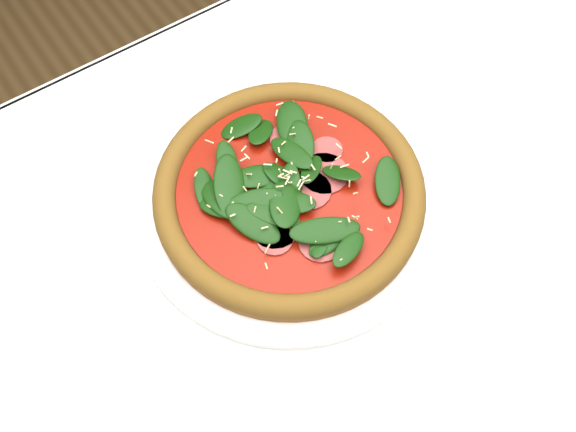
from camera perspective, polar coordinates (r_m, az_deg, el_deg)
ground at (r=1.46m, az=3.33°, el=-14.80°), size 6.00×6.00×0.00m
dining_table at (r=0.85m, az=5.55°, el=-3.58°), size 1.21×0.81×0.75m
plate at (r=0.76m, az=0.11°, el=1.64°), size 0.37×0.37×0.02m
pizza at (r=0.74m, az=0.11°, el=2.48°), size 0.38×0.38×0.04m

